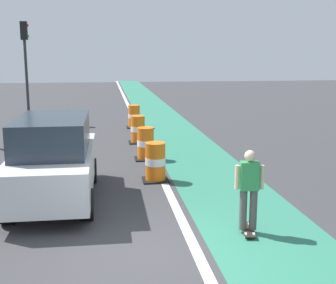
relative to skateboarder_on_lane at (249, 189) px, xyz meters
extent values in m
plane|color=#38383A|center=(-2.08, -0.72, -0.91)|extent=(100.00, 100.00, 0.00)
cube|color=#2D755B|center=(0.32, 11.28, -0.91)|extent=(2.50, 80.00, 0.01)
cube|color=silver|center=(-1.18, 11.28, -0.91)|extent=(0.20, 80.00, 0.01)
cube|color=black|center=(0.00, 0.00, -0.84)|extent=(0.33, 0.82, 0.02)
cylinder|color=silver|center=(-0.04, 0.27, -0.86)|extent=(0.06, 0.11, 0.11)
cylinder|color=silver|center=(0.11, 0.25, -0.86)|extent=(0.06, 0.11, 0.11)
cylinder|color=silver|center=(-0.11, -0.25, -0.86)|extent=(0.06, 0.11, 0.11)
cylinder|color=silver|center=(0.04, -0.27, -0.86)|extent=(0.06, 0.11, 0.11)
cylinder|color=#514C47|center=(-0.10, 0.01, -0.42)|extent=(0.15, 0.15, 0.82)
cylinder|color=#514C47|center=(0.10, -0.01, -0.42)|extent=(0.15, 0.15, 0.82)
cube|color=#338C4C|center=(0.00, 0.00, 0.27)|extent=(0.39, 0.27, 0.56)
cylinder|color=beige|center=(-0.24, 0.04, 0.24)|extent=(0.09, 0.09, 0.48)
cylinder|color=beige|center=(0.24, -0.04, 0.24)|extent=(0.09, 0.09, 0.48)
sphere|color=beige|center=(0.00, 0.00, 0.67)|extent=(0.22, 0.22, 0.22)
cube|color=silver|center=(-4.01, 2.64, -0.12)|extent=(1.87, 4.61, 0.90)
cube|color=#232D38|center=(-4.01, 2.64, 0.73)|extent=(1.64, 2.86, 0.80)
cylinder|color=black|center=(-4.82, 4.07, -0.57)|extent=(0.28, 0.68, 0.68)
cylinder|color=black|center=(-3.18, 4.06, -0.57)|extent=(0.28, 0.68, 0.68)
cylinder|color=black|center=(-4.84, 1.22, -0.57)|extent=(0.28, 0.68, 0.68)
cylinder|color=black|center=(-3.20, 1.21, -0.57)|extent=(0.28, 0.68, 0.68)
cylinder|color=orange|center=(-1.40, 3.99, -0.66)|extent=(0.56, 0.56, 0.42)
cylinder|color=white|center=(-1.40, 3.99, -0.35)|extent=(0.57, 0.57, 0.21)
cylinder|color=orange|center=(-1.40, 3.99, -0.03)|extent=(0.56, 0.56, 0.42)
cube|color=black|center=(-1.40, 3.99, -0.89)|extent=(0.73, 0.73, 0.04)
cylinder|color=orange|center=(-1.44, 6.63, -0.66)|extent=(0.56, 0.56, 0.42)
cylinder|color=white|center=(-1.44, 6.63, -0.35)|extent=(0.57, 0.57, 0.21)
cylinder|color=orange|center=(-1.44, 6.63, -0.03)|extent=(0.56, 0.56, 0.42)
cube|color=black|center=(-1.44, 6.63, -0.89)|extent=(0.73, 0.73, 0.04)
cylinder|color=orange|center=(-1.48, 9.56, -0.66)|extent=(0.56, 0.56, 0.42)
cylinder|color=white|center=(-1.48, 9.56, -0.35)|extent=(0.57, 0.57, 0.21)
cylinder|color=orange|center=(-1.48, 9.56, -0.03)|extent=(0.56, 0.56, 0.42)
cube|color=black|center=(-1.48, 9.56, -0.89)|extent=(0.73, 0.73, 0.04)
cylinder|color=orange|center=(-1.38, 13.37, -0.66)|extent=(0.56, 0.56, 0.42)
cylinder|color=white|center=(-1.38, 13.37, -0.35)|extent=(0.57, 0.57, 0.21)
cylinder|color=orange|center=(-1.38, 13.37, -0.03)|extent=(0.56, 0.56, 0.42)
cube|color=black|center=(-1.38, 13.37, -0.89)|extent=(0.73, 0.73, 0.04)
cylinder|color=#2D2D2D|center=(-6.68, 15.72, 1.19)|extent=(0.14, 0.14, 4.20)
cube|color=black|center=(-6.68, 15.72, 3.74)|extent=(0.32, 0.32, 0.90)
sphere|color=red|center=(-6.51, 15.72, 4.00)|extent=(0.16, 0.16, 0.16)
sphere|color=green|center=(-6.51, 15.72, 3.48)|extent=(0.16, 0.16, 0.16)
camera|label=1|loc=(-2.74, -8.15, 2.60)|focal=48.07mm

